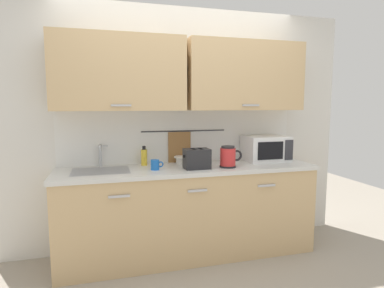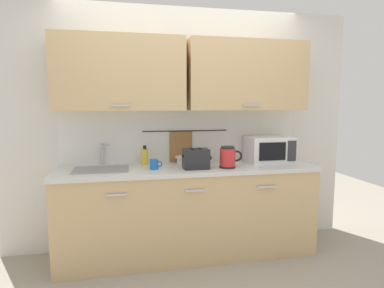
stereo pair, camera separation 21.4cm
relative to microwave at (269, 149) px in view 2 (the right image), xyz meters
name	(u,v)px [view 2 (the right image)]	position (x,y,z in m)	size (l,w,h in m)	color
ground	(195,268)	(-0.89, -0.41, -1.04)	(8.00, 8.00, 0.00)	#9E9384
counter_unit	(187,210)	(-0.90, -0.11, -0.58)	(2.53, 0.64, 0.90)	tan
back_wall_assembly	(184,103)	(-0.89, 0.12, 0.49)	(3.70, 0.41, 2.50)	silver
sink_faucet	(102,151)	(-1.72, 0.12, 0.01)	(0.09, 0.17, 0.22)	#B2B5BA
microwave	(269,149)	(0.00, 0.00, 0.00)	(0.46, 0.35, 0.27)	white
electric_kettle	(228,157)	(-0.53, -0.24, -0.03)	(0.23, 0.16, 0.21)	black
dish_soap_bottle	(145,156)	(-1.30, 0.08, -0.05)	(0.06, 0.06, 0.20)	yellow
mug_near_sink	(154,164)	(-1.23, -0.17, -0.09)	(0.12, 0.08, 0.09)	blue
mixing_bowl	(185,159)	(-0.89, 0.07, -0.09)	(0.21, 0.21, 0.08)	silver
toaster	(196,159)	(-0.84, -0.22, -0.04)	(0.26, 0.17, 0.19)	#232326
mug_by_kettle	(205,158)	(-0.69, 0.06, -0.09)	(0.12, 0.08, 0.09)	black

